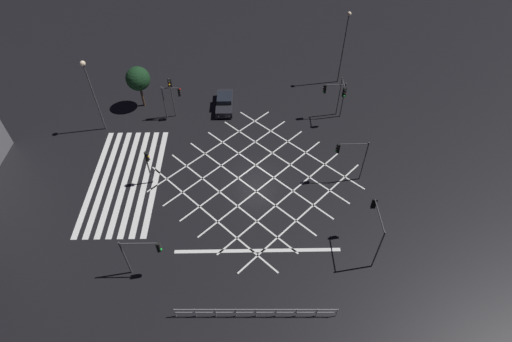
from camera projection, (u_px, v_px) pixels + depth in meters
ground_plane at (256, 178)px, 35.43m from camera, size 200.00×200.00×0.00m
road_markings at (177, 182)px, 35.09m from camera, size 18.93×24.00×0.01m
traffic_light_nw_main at (342, 94)px, 38.74m from camera, size 1.87×0.36×4.43m
traffic_light_ne_main at (376, 223)px, 28.11m from camera, size 3.17×0.36×4.34m
traffic_light_median_north at (350, 153)px, 33.03m from camera, size 0.36×2.69×4.34m
traffic_light_se_cross at (144, 251)px, 26.93m from camera, size 0.36×2.78×3.88m
traffic_light_median_south at (148, 161)px, 33.18m from camera, size 0.36×0.39×3.65m
traffic_light_sw_cross at (173, 96)px, 39.25m from camera, size 0.36×1.92×3.82m
traffic_light_nw_cross at (333, 93)px, 39.27m from camera, size 0.36×2.25×4.04m
traffic_light_sw_main at (171, 91)px, 39.09m from camera, size 0.39×0.36×4.52m
street_lamp_east at (345, 39)px, 41.98m from camera, size 0.42×0.42×8.21m
street_lamp_west at (90, 83)px, 36.19m from camera, size 0.49×0.49×7.66m
street_tree_near at (138, 79)px, 40.33m from camera, size 2.44×2.44×4.55m
waiting_car at (225, 102)px, 42.08m from camera, size 4.31×1.72×1.33m
pedestrian_railing at (256, 312)px, 26.26m from camera, size 0.22×10.77×1.05m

